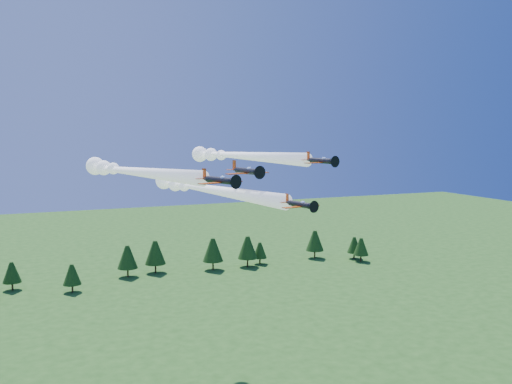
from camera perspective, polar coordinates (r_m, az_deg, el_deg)
name	(u,v)px	position (r m, az deg, el deg)	size (l,w,h in m)	color
plane_lead	(205,188)	(111.45, -5.13, 0.35)	(14.49, 52.13, 3.70)	black
plane_left	(131,171)	(108.66, -12.38, 2.04)	(19.38, 45.61, 3.70)	black
plane_right	(237,155)	(123.32, -1.87, 3.68)	(14.04, 48.68, 3.70)	black
plane_slot	(246,171)	(99.27, -0.98, 2.10)	(8.25, 9.03, 2.88)	black
treeline	(167,257)	(206.89, -8.84, -6.49)	(172.87, 21.22, 11.92)	#382314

